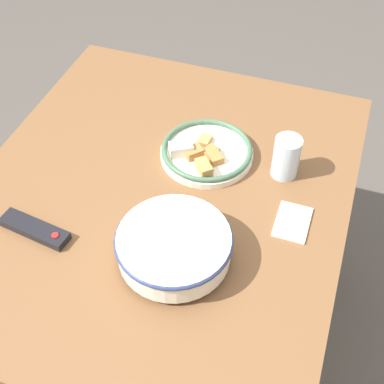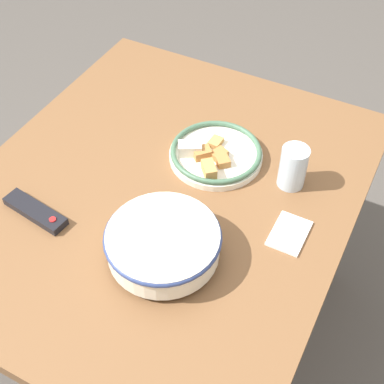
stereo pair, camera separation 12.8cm
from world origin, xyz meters
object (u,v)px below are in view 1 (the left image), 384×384
object	(u,v)px
noodle_bowl	(174,246)
drinking_glass	(286,157)
tv_remote	(35,229)
food_plate	(206,152)

from	to	relation	value
noodle_bowl	drinking_glass	world-z (taller)	drinking_glass
noodle_bowl	tv_remote	xyz separation A→B (m)	(-0.03, 0.33, -0.04)
food_plate	tv_remote	bearing A→B (deg)	141.36
tv_remote	drinking_glass	bearing A→B (deg)	134.52
tv_remote	drinking_glass	size ratio (longest dim) A/B	1.57
noodle_bowl	tv_remote	distance (m)	0.34
tv_remote	food_plate	bearing A→B (deg)	149.09
noodle_bowl	tv_remote	size ratio (longest dim) A/B	1.44
food_plate	drinking_glass	size ratio (longest dim) A/B	2.16
food_plate	drinking_glass	distance (m)	0.21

